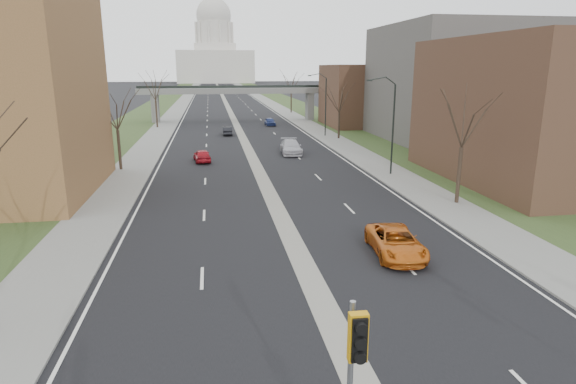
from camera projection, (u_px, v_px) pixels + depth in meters
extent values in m
cube|color=black|center=(224.00, 98.00, 155.14)|extent=(20.00, 600.00, 0.01)
cube|color=gray|center=(224.00, 98.00, 155.14)|extent=(1.20, 600.00, 0.02)
cube|color=gray|center=(261.00, 98.00, 156.96)|extent=(4.00, 600.00, 0.12)
cube|color=gray|center=(186.00, 98.00, 153.30)|extent=(4.00, 600.00, 0.12)
cube|color=#2A3B1B|center=(279.00, 98.00, 157.87)|extent=(8.00, 600.00, 0.10)
cube|color=#2A3B1B|center=(166.00, 99.00, 152.38)|extent=(8.00, 600.00, 0.10)
cube|color=brown|center=(549.00, 111.00, 40.67)|extent=(16.00, 20.00, 12.00)
cube|color=#4E4B47|center=(455.00, 84.00, 63.84)|extent=(18.00, 22.00, 15.00)
cube|color=brown|center=(368.00, 96.00, 80.76)|extent=(14.00, 14.00, 10.00)
cube|color=slate|center=(155.00, 109.00, 85.46)|extent=(1.20, 2.50, 5.00)
cube|color=slate|center=(310.00, 107.00, 89.73)|extent=(1.20, 2.50, 5.00)
cube|color=slate|center=(234.00, 91.00, 86.84)|extent=(34.00, 3.00, 1.00)
cube|color=black|center=(234.00, 87.00, 86.67)|extent=(34.00, 0.15, 0.50)
cube|color=beige|center=(216.00, 67.00, 315.15)|extent=(48.00, 42.00, 20.00)
cube|color=beige|center=(215.00, 48.00, 312.14)|extent=(26.00, 26.00, 5.00)
cylinder|color=beige|center=(214.00, 33.00, 309.89)|extent=(22.00, 22.00, 14.00)
sphere|color=beige|center=(214.00, 15.00, 307.13)|extent=(22.00, 22.00, 22.00)
cylinder|color=black|center=(393.00, 130.00, 43.10)|extent=(0.16, 0.16, 8.00)
cube|color=black|center=(370.00, 80.00, 41.66)|extent=(0.45, 0.18, 0.14)
cylinder|color=black|center=(326.00, 107.00, 67.96)|extent=(0.16, 0.16, 8.00)
cube|color=black|center=(310.00, 76.00, 66.52)|extent=(0.45, 0.18, 0.14)
cylinder|color=#382B21|center=(119.00, 150.00, 45.59)|extent=(0.28, 0.28, 3.75)
cylinder|color=#382B21|center=(157.00, 114.00, 78.03)|extent=(0.28, 0.28, 4.25)
cylinder|color=#382B21|center=(459.00, 175.00, 34.23)|extent=(0.28, 0.28, 4.00)
cylinder|color=#382B21|center=(339.00, 125.00, 65.84)|extent=(0.28, 0.28, 3.50)
cylinder|color=#382B21|center=(291.00, 102.00, 103.98)|extent=(0.28, 0.28, 4.25)
cube|color=#C3870B|center=(358.00, 337.00, 9.71)|extent=(0.40, 0.38, 1.07)
imported|color=#A5121E|center=(202.00, 155.00, 50.14)|extent=(2.04, 4.06, 1.33)
imported|color=black|center=(227.00, 131.00, 70.05)|extent=(1.31, 3.70, 1.22)
imported|color=#C35C14|center=(396.00, 242.00, 25.14)|extent=(2.76, 5.26, 1.41)
imported|color=#AEAEB6|center=(291.00, 147.00, 54.71)|extent=(2.51, 5.55, 1.58)
imported|color=navy|center=(270.00, 122.00, 81.59)|extent=(1.66, 3.96, 1.34)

